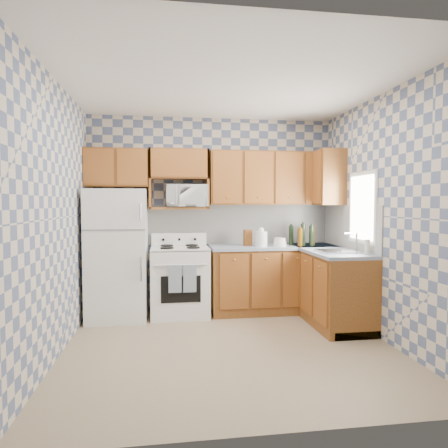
{
  "coord_description": "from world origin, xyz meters",
  "views": [
    {
      "loc": [
        -0.64,
        -4.04,
        1.5
      ],
      "look_at": [
        0.05,
        0.75,
        1.25
      ],
      "focal_mm": 32.0,
      "sensor_mm": 36.0,
      "label": 1
    }
  ],
  "objects_px": {
    "refrigerator": "(118,254)",
    "stove_body": "(180,282)",
    "microwave": "(186,196)",
    "electric_kettle": "(261,239)"
  },
  "relations": [
    {
      "from": "refrigerator",
      "to": "stove_body",
      "type": "height_order",
      "value": "refrigerator"
    },
    {
      "from": "refrigerator",
      "to": "microwave",
      "type": "height_order",
      "value": "microwave"
    },
    {
      "from": "refrigerator",
      "to": "electric_kettle",
      "type": "xyz_separation_m",
      "value": [
        1.89,
        -0.08,
        0.18
      ]
    },
    {
      "from": "refrigerator",
      "to": "stove_body",
      "type": "relative_size",
      "value": 1.87
    },
    {
      "from": "microwave",
      "to": "electric_kettle",
      "type": "bearing_deg",
      "value": -17.81
    },
    {
      "from": "microwave",
      "to": "electric_kettle",
      "type": "xyz_separation_m",
      "value": [
        0.99,
        -0.26,
        -0.58
      ]
    },
    {
      "from": "stove_body",
      "to": "microwave",
      "type": "xyz_separation_m",
      "value": [
        0.1,
        0.15,
        1.15
      ]
    },
    {
      "from": "microwave",
      "to": "stove_body",
      "type": "bearing_deg",
      "value": -125.13
    },
    {
      "from": "stove_body",
      "to": "electric_kettle",
      "type": "xyz_separation_m",
      "value": [
        1.09,
        -0.1,
        0.57
      ]
    },
    {
      "from": "microwave",
      "to": "electric_kettle",
      "type": "height_order",
      "value": "microwave"
    }
  ]
}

